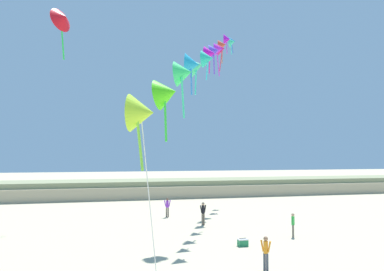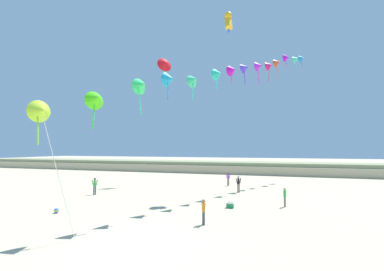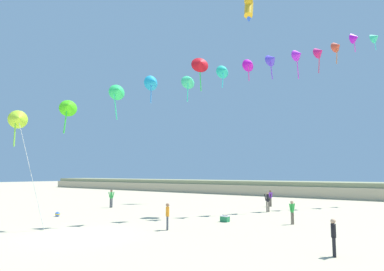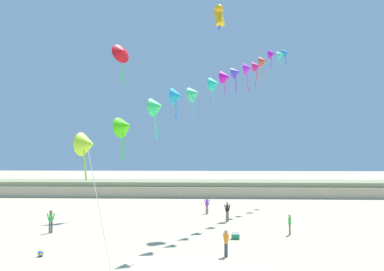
# 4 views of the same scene
# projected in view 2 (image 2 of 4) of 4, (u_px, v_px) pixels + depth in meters

# --- Properties ---
(ground_plane) EXTENTS (240.00, 240.00, 0.00)m
(ground_plane) POSITION_uv_depth(u_px,v_px,m) (133.00, 244.00, 12.55)
(ground_plane) COLOR #C1B28E
(dune_ridge) EXTENTS (120.00, 8.47, 2.11)m
(dune_ridge) POSITION_uv_depth(u_px,v_px,m) (237.00, 167.00, 49.88)
(dune_ridge) COLOR tan
(dune_ridge) RESTS_ON ground
(person_near_right) EXTENTS (0.55, 0.40, 1.74)m
(person_near_right) POSITION_uv_depth(u_px,v_px,m) (95.00, 185.00, 26.03)
(person_near_right) COLOR #474C56
(person_near_right) RESTS_ON ground
(person_mid_center) EXTENTS (0.58, 0.22, 1.65)m
(person_mid_center) POSITION_uv_depth(u_px,v_px,m) (228.00, 178.00, 32.40)
(person_mid_center) COLOR #726656
(person_mid_center) RESTS_ON ground
(person_far_left) EXTENTS (0.26, 0.53, 1.54)m
(person_far_left) POSITION_uv_depth(u_px,v_px,m) (285.00, 196.00, 20.66)
(person_far_left) COLOR #726656
(person_far_left) RESTS_ON ground
(person_far_right) EXTENTS (0.40, 0.48, 1.57)m
(person_far_right) POSITION_uv_depth(u_px,v_px,m) (204.00, 210.00, 15.82)
(person_far_right) COLOR #474C56
(person_far_right) RESTS_ON ground
(person_far_center) EXTENTS (0.59, 0.33, 1.73)m
(person_far_center) POSITION_uv_depth(u_px,v_px,m) (238.00, 183.00, 27.47)
(person_far_center) COLOR #726656
(person_far_center) RESTS_ON ground
(kite_banner_string) EXTENTS (16.51, 35.29, 19.61)m
(kite_banner_string) POSITION_uv_depth(u_px,v_px,m) (240.00, 69.00, 26.71)
(kite_banner_string) COLOR #B4EB2C
(large_kite_low_lead) EXTENTS (2.41, 2.45, 4.58)m
(large_kite_low_lead) POSITION_uv_depth(u_px,v_px,m) (165.00, 64.00, 35.99)
(large_kite_low_lead) COLOR red
(large_kite_mid_trail) EXTENTS (1.19, 1.54, 2.37)m
(large_kite_mid_trail) POSITION_uv_depth(u_px,v_px,m) (228.00, 22.00, 27.19)
(large_kite_mid_trail) COLOR gold
(beach_cooler) EXTENTS (0.58, 0.41, 0.46)m
(beach_cooler) POSITION_uv_depth(u_px,v_px,m) (230.00, 205.00, 20.29)
(beach_cooler) COLOR #23844C
(beach_cooler) RESTS_ON ground
(beach_ball) EXTENTS (0.36, 0.36, 0.36)m
(beach_ball) POSITION_uv_depth(u_px,v_px,m) (56.00, 211.00, 18.65)
(beach_ball) COLOR blue
(beach_ball) RESTS_ON ground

